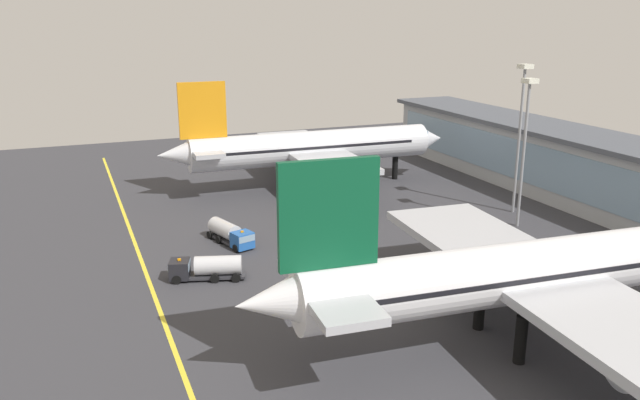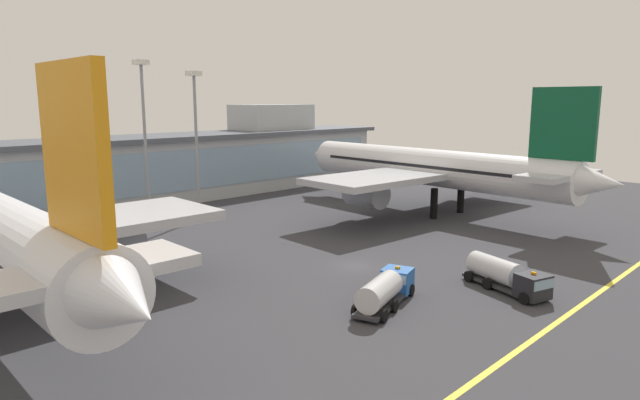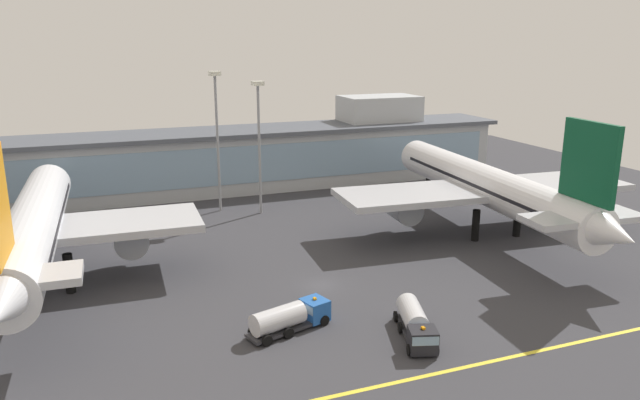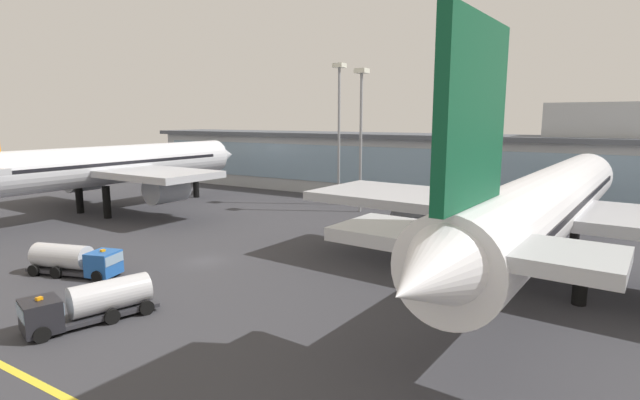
% 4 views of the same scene
% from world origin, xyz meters
% --- Properties ---
extents(ground_plane, '(180.00, 180.00, 0.00)m').
position_xyz_m(ground_plane, '(0.00, 0.00, 0.00)').
color(ground_plane, '#38383D').
extents(taxiway_centreline_stripe, '(144.00, 0.50, 0.01)m').
position_xyz_m(taxiway_centreline_stripe, '(0.00, -22.00, 0.01)').
color(taxiway_centreline_stripe, yellow).
rests_on(taxiway_centreline_stripe, ground).
extents(terminal_building, '(113.90, 14.00, 16.98)m').
position_xyz_m(terminal_building, '(1.88, 50.56, 6.42)').
color(terminal_building, '#ADB2B7').
rests_on(terminal_building, ground).
extents(airliner_near_left, '(38.82, 54.75, 19.96)m').
position_xyz_m(airliner_near_left, '(-31.53, 11.91, 7.31)').
color(airliner_near_left, black).
rests_on(airliner_near_left, ground).
extents(airliner_near_right, '(46.11, 58.03, 19.60)m').
position_xyz_m(airliner_near_right, '(30.79, 10.68, 7.16)').
color(airliner_near_right, black).
rests_on(airliner_near_right, ground).
extents(fuel_tanker_truck, '(5.19, 9.36, 2.90)m').
position_xyz_m(fuel_tanker_truck, '(4.01, -15.59, 1.51)').
color(fuel_tanker_truck, black).
rests_on(fuel_tanker_truck, ground).
extents(baggage_tug_near, '(9.36, 5.14, 2.90)m').
position_xyz_m(baggage_tug_near, '(-6.88, -9.54, 1.51)').
color(baggage_tug_near, black).
rests_on(baggage_tug_near, ground).
extents(apron_light_mast_west, '(1.80, 1.80, 22.07)m').
position_xyz_m(apron_light_mast_west, '(1.54, 32.64, 14.59)').
color(apron_light_mast_west, gray).
rests_on(apron_light_mast_west, ground).
extents(apron_light_mast_centre, '(1.80, 1.80, 23.54)m').
position_xyz_m(apron_light_mast_centre, '(-4.57, 36.62, 15.41)').
color(apron_light_mast_centre, gray).
rests_on(apron_light_mast_centre, ground).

